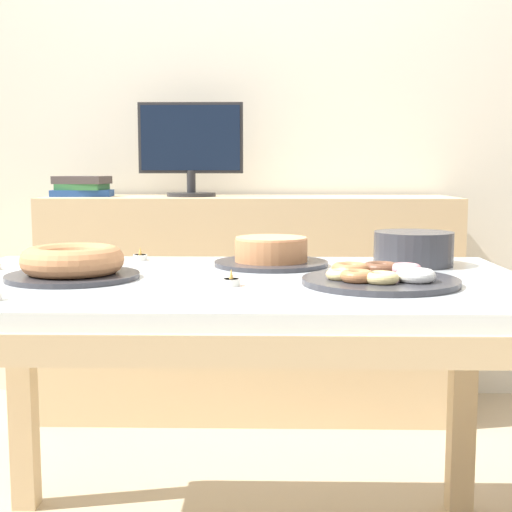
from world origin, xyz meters
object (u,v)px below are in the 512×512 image
(book_stack, at_px, (82,187))
(cake_chocolate_round, at_px, (271,254))
(plate_stack, at_px, (413,249))
(pastry_platter, at_px, (381,278))
(tealight_centre, at_px, (232,281))
(computer_monitor, at_px, (191,150))
(cake_golden_bundt, at_px, (73,264))
(tealight_left_edge, at_px, (140,257))

(book_stack, height_order, cake_chocolate_round, book_stack)
(plate_stack, bearing_deg, pastry_platter, -112.69)
(pastry_platter, bearing_deg, book_stack, 127.33)
(pastry_platter, relative_size, plate_stack, 1.67)
(pastry_platter, distance_m, tealight_centre, 0.33)
(computer_monitor, bearing_deg, plate_stack, -55.05)
(tealight_centre, bearing_deg, computer_monitor, 100.04)
(cake_golden_bundt, height_order, tealight_left_edge, cake_golden_bundt)
(plate_stack, bearing_deg, book_stack, 138.73)
(computer_monitor, height_order, cake_golden_bundt, computer_monitor)
(tealight_left_edge, bearing_deg, cake_chocolate_round, -16.23)
(cake_chocolate_round, bearing_deg, pastry_platter, -51.48)
(pastry_platter, bearing_deg, plate_stack, 67.31)
(computer_monitor, relative_size, plate_stack, 2.02)
(cake_chocolate_round, distance_m, pastry_platter, 0.39)
(tealight_centre, bearing_deg, cake_chocolate_round, 75.80)
(computer_monitor, relative_size, tealight_left_edge, 10.60)
(pastry_platter, bearing_deg, computer_monitor, 113.19)
(plate_stack, height_order, tealight_left_edge, plate_stack)
(book_stack, height_order, cake_golden_bundt, book_stack)
(cake_chocolate_round, relative_size, plate_stack, 1.44)
(computer_monitor, distance_m, tealight_centre, 1.42)
(computer_monitor, relative_size, cake_chocolate_round, 1.40)
(plate_stack, xyz_separation_m, tealight_centre, (-0.46, -0.35, -0.03))
(cake_golden_bundt, xyz_separation_m, plate_stack, (0.84, 0.26, 0.01))
(cake_chocolate_round, height_order, tealight_centre, cake_chocolate_round)
(cake_chocolate_round, bearing_deg, tealight_centre, -104.20)
(cake_chocolate_round, xyz_separation_m, plate_stack, (0.38, 0.02, 0.01))
(cake_chocolate_round, bearing_deg, computer_monitor, 107.66)
(computer_monitor, bearing_deg, tealight_centre, -79.96)
(pastry_platter, bearing_deg, cake_chocolate_round, 128.52)
(book_stack, bearing_deg, tealight_left_edge, -66.32)
(computer_monitor, xyz_separation_m, cake_golden_bundt, (-0.14, -1.27, -0.30))
(tealight_centre, bearing_deg, plate_stack, 37.17)
(cake_golden_bundt, bearing_deg, tealight_left_edge, 74.74)
(plate_stack, bearing_deg, tealight_centre, -142.83)
(pastry_platter, relative_size, tealight_left_edge, 8.76)
(plate_stack, distance_m, tealight_centre, 0.58)
(cake_chocolate_round, bearing_deg, plate_stack, 2.35)
(book_stack, relative_size, plate_stack, 1.19)
(cake_chocolate_round, height_order, cake_golden_bundt, same)
(cake_golden_bundt, height_order, pastry_platter, cake_golden_bundt)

